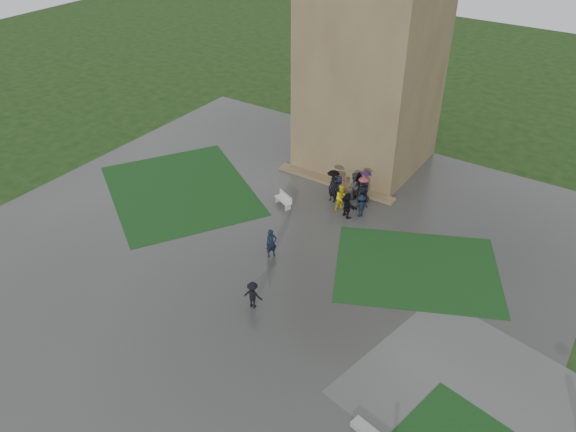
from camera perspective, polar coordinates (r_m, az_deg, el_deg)
The scene contains 10 objects.
ground at distance 32.25m, azimuth -4.62°, elevation -4.77°, with size 120.00×120.00×0.00m, color black.
plaza at distance 33.49m, azimuth -2.53°, elevation -3.00°, with size 34.00×34.00×0.02m, color #343431.
lawn_inset_left at distance 39.46m, azimuth -10.88°, elevation 2.61°, with size 11.00×9.00×0.01m, color #123314.
lawn_inset_right at distance 32.51m, azimuth 12.96°, elevation -5.24°, with size 9.00×7.00×0.01m, color #123314.
tower at distance 39.64m, azimuth 8.71°, elevation 17.21°, with size 8.00×8.00×18.00m, color brown.
tower_plinth at distance 39.50m, azimuth 4.79°, elevation 3.36°, with size 9.00×0.80×0.22m, color brown.
bench at distance 36.84m, azimuth -0.41°, elevation 1.67°, with size 1.55×1.04×0.86m.
visitor_cluster at distance 36.71m, azimuth 6.32°, elevation 2.46°, with size 3.28×3.82×2.41m.
pedestrian_mid at distance 32.11m, azimuth -1.71°, elevation -2.79°, with size 0.65×0.43×1.80m, color black.
pedestrian_near at distance 28.92m, azimuth -3.60°, elevation -7.99°, with size 1.00×0.52×1.55m, color black.
Camera 1 is at (16.11, -19.51, 19.99)m, focal length 35.00 mm.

